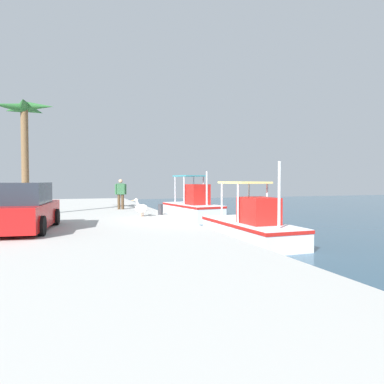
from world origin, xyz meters
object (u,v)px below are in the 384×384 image
palm_tree (24,122)px  pelican (141,208)px  fishing_boat_nearest (193,208)px  fishing_boat_second (251,226)px  mooring_bollard_nearest (160,209)px  parked_car (21,209)px  fisherman_standing (121,193)px

palm_tree → pelican: bearing=66.6°
fishing_boat_nearest → fishing_boat_second: 8.04m
fishing_boat_second → mooring_bollard_nearest: (-3.83, -2.74, 0.44)m
fishing_boat_nearest → parked_car: size_ratio=1.20×
pelican → parked_car: size_ratio=0.20×
mooring_bollard_nearest → palm_tree: palm_tree is taller
palm_tree → fishing_boat_nearest: bearing=106.1°
mooring_bollard_nearest → fishing_boat_nearest: bearing=143.8°
fishing_boat_second → palm_tree: bearing=-121.8°
fishing_boat_nearest → parked_car: (7.84, -8.58, 0.78)m
pelican → mooring_bollard_nearest: size_ratio=1.65×
pelican → mooring_bollard_nearest: (-0.57, 1.02, -0.15)m
fishing_boat_nearest → mooring_bollard_nearest: bearing=-36.2°
fishing_boat_nearest → palm_tree: bearing=-73.9°
fishing_boat_nearest → pelican: 6.30m
fishing_boat_nearest → mooring_bollard_nearest: size_ratio=10.12×
pelican → fishing_boat_nearest: bearing=139.4°
fishing_boat_second → palm_tree: 11.21m
fishing_boat_second → fisherman_standing: fishing_boat_second is taller
fisherman_standing → palm_tree: bearing=-64.8°
pelican → parked_car: (3.07, -4.49, 0.32)m
parked_car → palm_tree: size_ratio=0.81×
mooring_bollard_nearest → fishing_boat_second: bearing=35.5°
pelican → fishing_boat_second: bearing=49.0°
fishing_boat_nearest → fishing_boat_second: fishing_boat_second is taller
fishing_boat_nearest → parked_car: bearing=-47.6°
parked_car → fishing_boat_second: bearing=88.7°
fishing_boat_nearest → fishing_boat_second: bearing=-2.4°
fishing_boat_second → mooring_bollard_nearest: fishing_boat_second is taller
fishing_boat_second → palm_tree: palm_tree is taller
fishing_boat_nearest → fisherman_standing: fishing_boat_nearest is taller
fisherman_standing → palm_tree: size_ratio=0.32×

